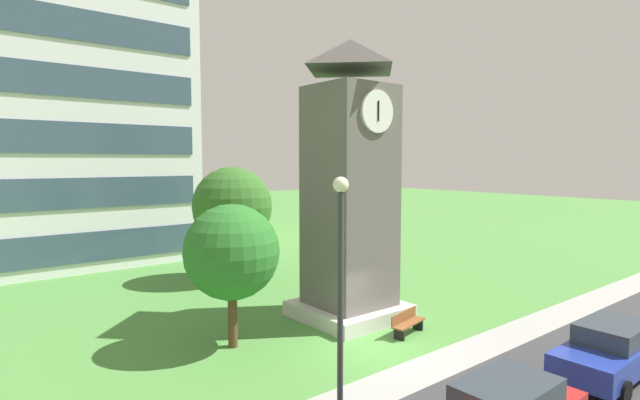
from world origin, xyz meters
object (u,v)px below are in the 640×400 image
(tree_streetside, at_px, (232,207))
(tree_by_building, at_px, (232,252))
(park_bench, at_px, (407,323))
(parked_car_blue, at_px, (610,350))
(street_lamp, at_px, (340,284))
(clock_tower, at_px, (350,195))

(tree_streetside, relative_size, tree_by_building, 1.23)
(park_bench, bearing_deg, tree_streetside, 95.41)
(park_bench, height_order, tree_streetside, tree_streetside)
(tree_by_building, xyz_separation_m, parked_car_blue, (7.91, -9.43, -2.58))
(tree_by_building, relative_size, parked_car_blue, 1.11)
(street_lamp, height_order, tree_streetside, tree_streetside)
(clock_tower, bearing_deg, street_lamp, -133.22)
(tree_by_building, distance_m, parked_car_blue, 12.58)
(clock_tower, relative_size, tree_streetside, 1.83)
(park_bench, relative_size, tree_by_building, 0.36)
(tree_streetside, height_order, parked_car_blue, tree_streetside)
(park_bench, bearing_deg, clock_tower, 96.88)
(park_bench, bearing_deg, parked_car_blue, -72.33)
(street_lamp, bearing_deg, tree_by_building, 81.88)
(clock_tower, bearing_deg, tree_streetside, 94.92)
(street_lamp, relative_size, tree_by_building, 1.22)
(clock_tower, xyz_separation_m, tree_by_building, (-5.52, 0.10, -1.81))
(street_lamp, bearing_deg, tree_streetside, 69.99)
(tree_streetside, bearing_deg, parked_car_blue, -80.17)
(parked_car_blue, bearing_deg, park_bench, 107.67)
(tree_by_building, bearing_deg, park_bench, -27.41)
(park_bench, distance_m, street_lamp, 8.65)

